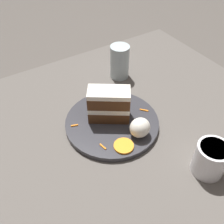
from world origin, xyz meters
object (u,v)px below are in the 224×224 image
at_px(plate, 112,123).
at_px(cream_dollop, 140,128).
at_px(orange_garnish, 123,146).
at_px(drinking_glass, 120,64).
at_px(cake_slice, 109,104).
at_px(coffee_mug, 211,158).

bearing_deg(plate, cream_dollop, 112.13).
distance_m(orange_garnish, drinking_glass, 0.33).
height_order(cream_dollop, orange_garnish, cream_dollop).
relative_size(plate, cake_slice, 2.11).
relative_size(plate, drinking_glass, 2.29).
distance_m(cake_slice, drinking_glass, 0.22).
xyz_separation_m(plate, coffee_mug, (-0.11, 0.25, 0.04)).
bearing_deg(cake_slice, drinking_glass, -6.85).
bearing_deg(orange_garnish, plate, -106.31).
xyz_separation_m(cream_dollop, orange_garnish, (0.06, 0.01, -0.02)).
bearing_deg(coffee_mug, cream_dollop, -64.53).
distance_m(orange_garnish, coffee_mug, 0.21).
relative_size(cake_slice, orange_garnish, 2.41).
xyz_separation_m(cake_slice, drinking_glass, (-0.15, -0.17, -0.01)).
height_order(cream_dollop, coffee_mug, coffee_mug).
xyz_separation_m(cake_slice, coffee_mug, (-0.11, 0.26, -0.02)).
bearing_deg(plate, coffee_mug, 114.38).
distance_m(cream_dollop, drinking_glass, 0.29).
relative_size(cream_dollop, orange_garnish, 1.08).
bearing_deg(cake_slice, coffee_mug, -123.22).
height_order(orange_garnish, drinking_glass, drinking_glass).
bearing_deg(cream_dollop, orange_garnish, 10.71).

